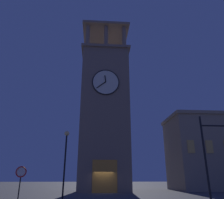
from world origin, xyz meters
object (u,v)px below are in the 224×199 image
adjacent_wing_building (222,152)px  street_lamp (66,151)px  clocktower (104,114)px  traffic_signal_near (220,145)px  no_horn_sign (21,174)px

adjacent_wing_building → street_lamp: size_ratio=2.92×
clocktower → adjacent_wing_building: size_ratio=1.72×
clocktower → traffic_signal_near: 19.57m
adjacent_wing_building → street_lamp: 27.49m
adjacent_wing_building → traffic_signal_near: bearing=59.8°
traffic_signal_near → street_lamp: (12.29, -3.04, -0.25)m
adjacent_wing_building → no_horn_sign: bearing=34.9°
traffic_signal_near → no_horn_sign: 15.17m
clocktower → no_horn_sign: (6.55, 15.84, -9.20)m
clocktower → adjacent_wing_building: bearing=-174.1°
adjacent_wing_building → traffic_signal_near: adjacent_wing_building is taller
street_lamp → adjacent_wing_building: bearing=-146.5°
clocktower → traffic_signal_near: (-8.45, 16.21, -6.99)m
clocktower → adjacent_wing_building: clocktower is taller
clocktower → adjacent_wing_building: (-19.04, -1.98, -5.47)m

